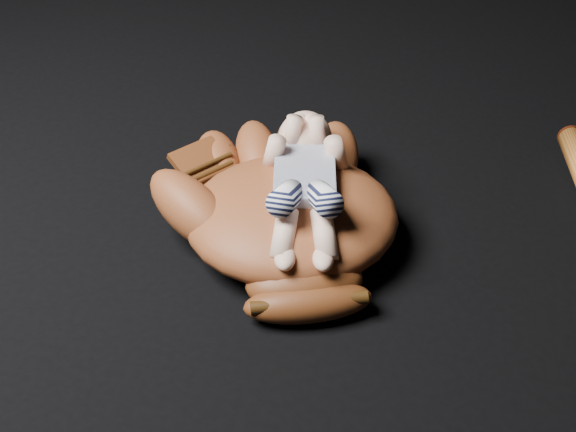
% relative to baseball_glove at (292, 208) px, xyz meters
% --- Properties ---
extents(baseball_glove, '(0.57, 0.60, 0.15)m').
position_rel_baseball_glove_xyz_m(baseball_glove, '(0.00, 0.00, 0.00)').
color(baseball_glove, '#622C15').
rests_on(baseball_glove, ground).
extents(newborn_baby, '(0.22, 0.37, 0.14)m').
position_rel_baseball_glove_xyz_m(newborn_baby, '(0.02, 0.00, 0.05)').
color(newborn_baby, '#D9A78C').
rests_on(newborn_baby, baseball_glove).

